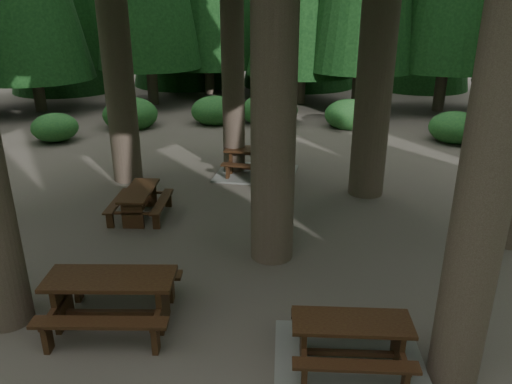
% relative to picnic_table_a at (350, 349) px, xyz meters
% --- Properties ---
extents(ground, '(80.00, 80.00, 0.00)m').
position_rel_picnic_table_a_xyz_m(ground, '(-2.61, 2.59, -0.24)').
color(ground, '#49433B').
rests_on(ground, ground).
extents(picnic_table_a, '(2.43, 2.15, 0.72)m').
position_rel_picnic_table_a_xyz_m(picnic_table_a, '(0.00, 0.00, 0.00)').
color(picnic_table_a, gray).
rests_on(picnic_table_a, ground).
extents(picnic_table_b, '(1.58, 1.81, 0.68)m').
position_rel_picnic_table_a_xyz_m(picnic_table_b, '(-5.24, 3.82, 0.22)').
color(picnic_table_b, black).
rests_on(picnic_table_b, ground).
extents(picnic_table_c, '(2.41, 2.05, 0.77)m').
position_rel_picnic_table_a_xyz_m(picnic_table_c, '(-3.39, 7.45, 0.02)').
color(picnic_table_c, gray).
rests_on(picnic_table_c, ground).
extents(picnic_table_e, '(2.33, 2.05, 0.86)m').
position_rel_picnic_table_a_xyz_m(picnic_table_e, '(-3.70, -0.06, 0.34)').
color(picnic_table_e, black).
rests_on(picnic_table_e, ground).
extents(shrub_ring, '(23.86, 24.64, 1.49)m').
position_rel_picnic_table_a_xyz_m(shrub_ring, '(-1.90, 3.34, 0.16)').
color(shrub_ring, '#1E5929').
rests_on(shrub_ring, ground).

